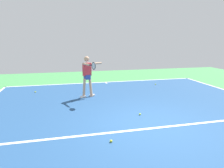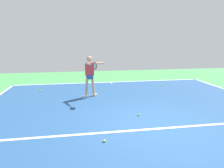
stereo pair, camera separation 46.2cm
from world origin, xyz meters
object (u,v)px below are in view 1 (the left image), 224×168
tennis_ball_by_sideline (35,92)px  tennis_ball_centre_court (155,84)px  tennis_player (88,74)px  tennis_ball_by_baseline (140,114)px  tennis_ball_near_player (111,141)px

tennis_ball_by_sideline → tennis_ball_centre_court: 6.26m
tennis_player → tennis_ball_by_sideline: tennis_player is taller
tennis_ball_by_sideline → tennis_ball_by_baseline: size_ratio=1.00×
tennis_ball_centre_court → tennis_ball_by_baseline: (2.50, 4.12, 0.00)m
tennis_player → tennis_ball_centre_court: size_ratio=26.85×
tennis_player → tennis_ball_by_baseline: size_ratio=26.85×
tennis_ball_by_baseline → tennis_ball_near_player: size_ratio=1.00×
tennis_ball_by_baseline → tennis_ball_near_player: 2.04m
tennis_player → tennis_ball_near_player: (-0.07, 4.11, -0.99)m
tennis_ball_near_player → tennis_player: bearing=-89.0°
tennis_player → tennis_ball_near_player: tennis_player is taller
tennis_ball_centre_court → tennis_ball_near_player: same height
tennis_player → tennis_ball_near_player: bearing=70.2°
tennis_ball_by_sideline → tennis_ball_centre_court: size_ratio=1.00×
tennis_player → tennis_ball_by_sideline: 2.87m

